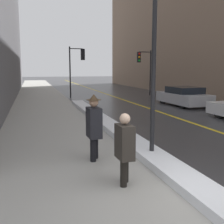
{
  "coord_description": "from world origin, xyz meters",
  "views": [
    {
      "loc": [
        -2.76,
        -4.22,
        2.38
      ],
      "look_at": [
        -0.4,
        4.0,
        1.05
      ],
      "focal_mm": 45.0,
      "sensor_mm": 36.0,
      "label": 1
    }
  ],
  "objects_px": {
    "traffic_light_far": "(143,63)",
    "pedestrian_in_fedora": "(94,125)",
    "pedestrian_with_shoulder_bag": "(124,146)",
    "parked_car_silver": "(184,96)",
    "lamp_post": "(154,41)",
    "traffic_light_near": "(78,61)"
  },
  "relations": [
    {
      "from": "pedestrian_with_shoulder_bag",
      "to": "pedestrian_in_fedora",
      "type": "bearing_deg",
      "value": -173.23
    },
    {
      "from": "traffic_light_far",
      "to": "parked_car_silver",
      "type": "xyz_separation_m",
      "value": [
        -0.06,
        -7.06,
        -2.28
      ]
    },
    {
      "from": "lamp_post",
      "to": "traffic_light_far",
      "type": "bearing_deg",
      "value": 68.48
    },
    {
      "from": "traffic_light_near",
      "to": "traffic_light_far",
      "type": "bearing_deg",
      "value": -6.14
    },
    {
      "from": "traffic_light_near",
      "to": "traffic_light_far",
      "type": "xyz_separation_m",
      "value": [
        5.84,
        0.18,
        -0.12
      ]
    },
    {
      "from": "pedestrian_with_shoulder_bag",
      "to": "pedestrian_in_fedora",
      "type": "distance_m",
      "value": 1.71
    },
    {
      "from": "parked_car_silver",
      "to": "lamp_post",
      "type": "bearing_deg",
      "value": 143.75
    },
    {
      "from": "pedestrian_with_shoulder_bag",
      "to": "pedestrian_in_fedora",
      "type": "xyz_separation_m",
      "value": [
        -0.26,
        1.69,
        0.12
      ]
    },
    {
      "from": "traffic_light_near",
      "to": "pedestrian_with_shoulder_bag",
      "type": "bearing_deg",
      "value": -104.1
    },
    {
      "from": "traffic_light_near",
      "to": "parked_car_silver",
      "type": "height_order",
      "value": "traffic_light_near"
    },
    {
      "from": "lamp_post",
      "to": "traffic_light_far",
      "type": "height_order",
      "value": "lamp_post"
    },
    {
      "from": "traffic_light_far",
      "to": "pedestrian_in_fedora",
      "type": "height_order",
      "value": "traffic_light_far"
    },
    {
      "from": "traffic_light_far",
      "to": "pedestrian_with_shoulder_bag",
      "type": "distance_m",
      "value": 19.72
    },
    {
      "from": "traffic_light_far",
      "to": "parked_car_silver",
      "type": "bearing_deg",
      "value": 91.21
    },
    {
      "from": "lamp_post",
      "to": "pedestrian_in_fedora",
      "type": "bearing_deg",
      "value": 170.78
    },
    {
      "from": "pedestrian_in_fedora",
      "to": "parked_car_silver",
      "type": "xyz_separation_m",
      "value": [
        7.99,
        9.25,
        -0.37
      ]
    },
    {
      "from": "traffic_light_far",
      "to": "parked_car_silver",
      "type": "distance_m",
      "value": 7.42
    },
    {
      "from": "pedestrian_in_fedora",
      "to": "traffic_light_near",
      "type": "bearing_deg",
      "value": 170.28
    },
    {
      "from": "lamp_post",
      "to": "parked_car_silver",
      "type": "bearing_deg",
      "value": 55.74
    },
    {
      "from": "traffic_light_far",
      "to": "pedestrian_in_fedora",
      "type": "xyz_separation_m",
      "value": [
        -8.05,
        -16.31,
        -1.91
      ]
    },
    {
      "from": "parked_car_silver",
      "to": "traffic_light_far",
      "type": "bearing_deg",
      "value": -2.48
    },
    {
      "from": "traffic_light_near",
      "to": "parked_car_silver",
      "type": "distance_m",
      "value": 9.3
    }
  ]
}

